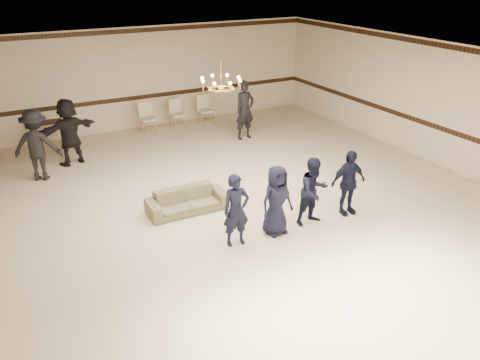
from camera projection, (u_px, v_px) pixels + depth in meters
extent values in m
cube|color=beige|center=(243.00, 214.00, 10.75)|extent=(12.00, 14.00, 0.01)
cube|color=black|center=(244.00, 66.00, 9.45)|extent=(12.00, 14.00, 0.01)
cube|color=beige|center=(138.00, 79.00, 15.73)|extent=(12.00, 0.01, 3.20)
cube|color=beige|center=(448.00, 107.00, 12.70)|extent=(0.01, 14.00, 3.20)
cube|color=black|center=(140.00, 97.00, 15.96)|extent=(12.00, 0.02, 0.14)
cube|color=black|center=(134.00, 31.00, 15.11)|extent=(12.00, 0.02, 0.14)
imported|color=black|center=(236.00, 210.00, 9.34)|extent=(0.56, 0.40, 1.45)
imported|color=black|center=(277.00, 200.00, 9.73)|extent=(0.75, 0.53, 1.45)
imported|color=black|center=(314.00, 191.00, 10.12)|extent=(0.74, 0.59, 1.45)
imported|color=black|center=(348.00, 183.00, 10.51)|extent=(0.86, 0.40, 1.45)
imported|color=#756C4E|center=(187.00, 200.00, 10.78)|extent=(1.75, 0.70, 0.51)
imported|color=black|center=(37.00, 145.00, 12.12)|extent=(1.34, 1.10, 1.80)
imported|color=black|center=(69.00, 132.00, 13.07)|extent=(1.75, 0.97, 1.80)
imported|color=black|center=(245.00, 110.00, 14.96)|extent=(0.71, 0.52, 1.80)
cube|color=black|center=(47.00, 134.00, 14.47)|extent=(0.92, 0.39, 0.78)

